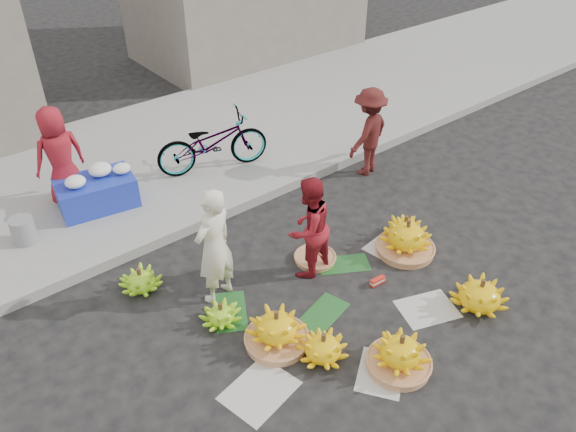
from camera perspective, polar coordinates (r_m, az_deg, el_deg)
ground at (r=6.70m, az=3.06°, el=-8.60°), size 80.00×80.00×0.00m
curb at (r=8.05m, az=-7.31°, el=0.30°), size 40.00×0.25×0.15m
sidewalk at (r=9.67m, az=-14.07°, el=5.75°), size 40.00×4.00×0.12m
newspaper_scatter at (r=6.31m, az=7.97°, el=-12.42°), size 3.20×1.80×0.00m
banana_leaves at (r=6.76m, az=1.29°, el=-8.04°), size 2.00×1.00×0.00m
banana_bunch_0 at (r=6.09m, az=-1.16°, el=-11.48°), size 0.79×0.79×0.47m
banana_bunch_1 at (r=6.01m, az=3.59°, el=-13.18°), size 0.58×0.58×0.34m
banana_bunch_2 at (r=5.99m, az=11.32°, el=-13.56°), size 0.73×0.73×0.45m
banana_bunch_3 at (r=6.87m, az=18.93°, el=-7.58°), size 0.85×0.85×0.41m
banana_bunch_4 at (r=7.42m, az=11.95°, el=-2.22°), size 0.75×0.75×0.50m
banana_bunch_5 at (r=7.69m, az=11.78°, el=-1.28°), size 0.64×0.64×0.36m
banana_bunch_6 at (r=6.42m, az=-6.82°, el=-9.88°), size 0.53×0.53×0.28m
banana_bunch_7 at (r=6.98m, az=-14.75°, el=-6.36°), size 0.55×0.55×0.32m
basket_spare at (r=7.25m, az=2.76°, el=-4.30°), size 0.64×0.64×0.06m
incense_stack at (r=6.97m, az=9.09°, el=-6.55°), size 0.20×0.08×0.08m
vendor_cream at (r=6.34m, az=-7.51°, el=-3.11°), size 0.61×0.48×1.48m
vendor_red at (r=6.69m, az=2.10°, el=-1.22°), size 0.72×0.60×1.33m
man_striped at (r=8.86m, az=8.18°, el=8.44°), size 1.02×0.75×1.41m
flower_table at (r=8.38m, az=-18.86°, el=2.46°), size 1.14×0.81×0.61m
grey_bucket at (r=8.05m, az=-25.29°, el=-1.32°), size 0.31×0.31×0.35m
flower_vendor at (r=8.45m, az=-22.20°, el=5.68°), size 0.73×0.49×1.43m
bicycle at (r=8.82m, az=-7.69°, el=7.43°), size 1.09×1.86×0.92m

